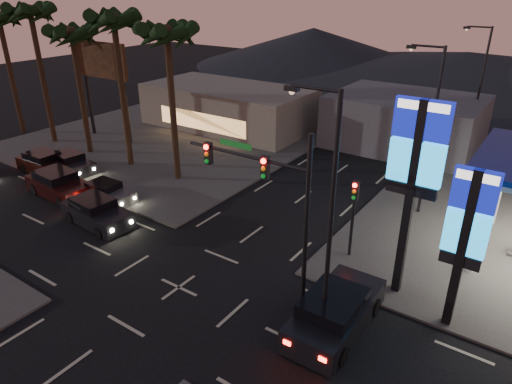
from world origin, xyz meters
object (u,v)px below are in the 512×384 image
Objects in this scene: pylon_sign_short at (467,227)px; car_lane_a_front at (97,212)px; pylon_sign_tall at (415,163)px; traffic_signal_mast at (270,191)px; car_lane_b_mid at (70,163)px; suv_station at (335,312)px; car_lane_b_front at (107,193)px; car_lane_a_mid at (59,185)px; car_lane_b_rear at (45,163)px.

pylon_sign_short reaches higher than car_lane_a_front.
traffic_signal_mast is at bearing -143.48° from pylon_sign_tall.
suv_station reaches higher than car_lane_b_mid.
pylon_sign_tall is 6.91m from suv_station.
traffic_signal_mast is 1.75× the size of car_lane_b_mid.
car_lane_b_mid is at bearing 153.71° from car_lane_a_front.
pylon_sign_tall is at bearing 3.95° from car_lane_b_front.
car_lane_b_front is at bearing -176.05° from pylon_sign_tall.
car_lane_a_front is at bearing -26.29° from car_lane_b_mid.
car_lane_b_rear is (-4.51, 1.86, -0.07)m from car_lane_a_mid.
car_lane_b_rear is at bearing 179.27° from pylon_sign_short.
car_lane_b_mid is at bearing 39.80° from car_lane_b_rear.
car_lane_a_mid reaches higher than car_lane_b_rear.
car_lane_a_front is at bearing 178.85° from suv_station.
pylon_sign_short reaches higher than car_lane_b_mid.
car_lane_a_front reaches higher than car_lane_b_front.
car_lane_b_mid is 0.95× the size of car_lane_b_rear.
car_lane_b_front is (-14.02, 2.22, -4.62)m from traffic_signal_mast.
car_lane_a_mid is at bearing -176.52° from pylon_sign_short.
pylon_sign_tall is 1.81× the size of car_lane_a_front.
car_lane_b_rear is at bearing 157.55° from car_lane_a_mid.
car_lane_a_front is 10.23m from car_lane_b_rear.
car_lane_b_front is (-21.26, -0.30, -4.05)m from pylon_sign_short.
pylon_sign_tall is 2.22× the size of car_lane_b_front.
car_lane_b_mid is (-27.67, 1.54, -3.99)m from pylon_sign_short.
car_lane_b_front is at bearing -179.20° from pylon_sign_short.
car_lane_a_mid reaches higher than car_lane_a_front.
pylon_sign_short is (2.50, -1.00, -1.74)m from pylon_sign_tall.
traffic_signal_mast reaches higher than car_lane_a_mid.
car_lane_a_mid is at bearing -173.56° from pylon_sign_tall.
car_lane_b_mid is at bearing 178.77° from pylon_sign_tall.
pylon_sign_tall is 1.66× the size of suv_station.
car_lane_a_front is 5.39m from car_lane_a_mid.
traffic_signal_mast is 22.48m from car_lane_b_rear.
suv_station is at bearing -7.38° from car_lane_b_rear.
car_lane_b_front is at bearing 19.88° from car_lane_a_mid.
pylon_sign_short reaches higher than car_lane_b_front.
traffic_signal_mast is 21.32m from car_lane_b_mid.
suv_station is (23.91, -4.45, 0.17)m from car_lane_b_mid.
car_lane_b_mid is at bearing 169.45° from suv_station.
car_lane_a_front is at bearing -179.59° from traffic_signal_mast.
car_lane_b_front is 7.85m from car_lane_b_rear.
car_lane_b_front is at bearing -15.99° from car_lane_b_mid.
car_lane_b_front is (-1.97, 2.30, -0.12)m from car_lane_a_front.
pylon_sign_short is 0.88× the size of traffic_signal_mast.
pylon_sign_tall is at bearing 72.09° from suv_station.
car_lane_b_mid is (-20.43, 4.05, -4.56)m from traffic_signal_mast.
car_lane_a_mid reaches higher than car_lane_b_front.
car_lane_b_mid is (-8.38, 4.14, -0.06)m from car_lane_a_front.
traffic_signal_mast is 1.67× the size of car_lane_b_rear.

